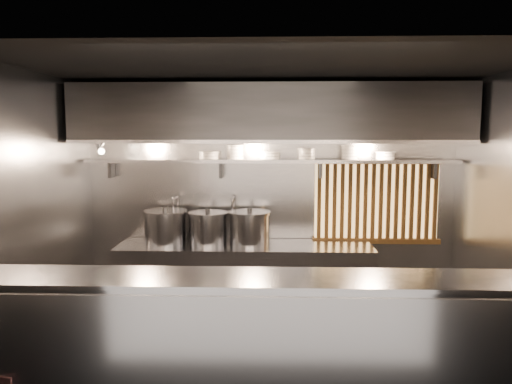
# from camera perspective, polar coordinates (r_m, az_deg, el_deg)

# --- Properties ---
(floor) EXTENTS (4.50, 4.50, 0.00)m
(floor) POSITION_cam_1_polar(r_m,az_deg,el_deg) (5.14, 1.50, -18.76)
(floor) COLOR black
(floor) RESTS_ON ground
(ceiling) EXTENTS (4.50, 4.50, 0.00)m
(ceiling) POSITION_cam_1_polar(r_m,az_deg,el_deg) (4.67, 1.61, 13.97)
(ceiling) COLOR black
(ceiling) RESTS_ON wall_back
(wall_back) EXTENTS (4.50, 0.00, 4.50)m
(wall_back) POSITION_cam_1_polar(r_m,az_deg,el_deg) (6.19, 1.66, -0.78)
(wall_back) COLOR gray
(wall_back) RESTS_ON floor
(wall_left) EXTENTS (0.00, 3.00, 3.00)m
(wall_left) POSITION_cam_1_polar(r_m,az_deg,el_deg) (5.23, -23.95, -2.78)
(wall_left) COLOR gray
(wall_left) RESTS_ON floor
(wall_right) EXTENTS (0.00, 3.00, 3.00)m
(wall_right) POSITION_cam_1_polar(r_m,az_deg,el_deg) (5.20, 27.22, -3.00)
(wall_right) COLOR gray
(wall_right) RESTS_ON floor
(serving_counter) EXTENTS (4.50, 0.56, 1.13)m
(serving_counter) POSITION_cam_1_polar(r_m,az_deg,el_deg) (4.03, 1.40, -17.39)
(serving_counter) COLOR #A0A0A6
(serving_counter) RESTS_ON floor
(cooking_bench) EXTENTS (3.00, 0.70, 0.90)m
(cooking_bench) POSITION_cam_1_polar(r_m,az_deg,el_deg) (6.04, -1.28, -10.20)
(cooking_bench) COLOR #A0A0A6
(cooking_bench) RESTS_ON floor
(bowl_shelf) EXTENTS (4.40, 0.34, 0.04)m
(bowl_shelf) POSITION_cam_1_polar(r_m,az_deg,el_deg) (5.96, 1.67, 3.57)
(bowl_shelf) COLOR #A0A0A6
(bowl_shelf) RESTS_ON wall_back
(exhaust_hood) EXTENTS (4.40, 0.81, 0.65)m
(exhaust_hood) POSITION_cam_1_polar(r_m,az_deg,el_deg) (5.74, 1.67, 8.88)
(exhaust_hood) COLOR #2D2D30
(exhaust_hood) RESTS_ON ceiling
(wood_screen) EXTENTS (1.56, 0.09, 1.04)m
(wood_screen) POSITION_cam_1_polar(r_m,az_deg,el_deg) (6.27, 13.62, -1.05)
(wood_screen) COLOR #FFC872
(wood_screen) RESTS_ON wall_back
(faucet_left) EXTENTS (0.04, 0.30, 0.50)m
(faucet_left) POSITION_cam_1_polar(r_m,az_deg,el_deg) (6.18, -9.07, -1.74)
(faucet_left) COLOR silver
(faucet_left) RESTS_ON wall_back
(faucet_right) EXTENTS (0.04, 0.30, 0.50)m
(faucet_right) POSITION_cam_1_polar(r_m,az_deg,el_deg) (6.09, -2.59, -1.79)
(faucet_right) COLOR silver
(faucet_right) RESTS_ON wall_back
(heat_lamp) EXTENTS (0.25, 0.35, 0.20)m
(heat_lamp) POSITION_cam_1_polar(r_m,az_deg,el_deg) (5.82, -17.47, 5.02)
(heat_lamp) COLOR #A0A0A6
(heat_lamp) RESTS_ON exhaust_hood
(pendant_bulb) EXTENTS (0.09, 0.09, 0.19)m
(pendant_bulb) POSITION_cam_1_polar(r_m,az_deg,el_deg) (5.84, 0.68, 4.31)
(pendant_bulb) COLOR #2D2D30
(pendant_bulb) RESTS_ON exhaust_hood
(stock_pot_left) EXTENTS (0.51, 0.51, 0.43)m
(stock_pot_left) POSITION_cam_1_polar(r_m,az_deg,el_deg) (5.90, -0.72, -4.11)
(stock_pot_left) COLOR #A0A0A6
(stock_pot_left) RESTS_ON cooking_bench
(stock_pot_mid) EXTENTS (0.53, 0.53, 0.44)m
(stock_pot_mid) POSITION_cam_1_polar(r_m,az_deg,el_deg) (6.03, -10.30, -3.95)
(stock_pot_mid) COLOR #A0A0A6
(stock_pot_mid) RESTS_ON cooking_bench
(stock_pot_right) EXTENTS (0.59, 0.59, 0.42)m
(stock_pot_right) POSITION_cam_1_polar(r_m,az_deg,el_deg) (5.95, -5.52, -4.10)
(stock_pot_right) COLOR #A0A0A6
(stock_pot_right) RESTS_ON cooking_bench
(bowl_stack_0) EXTENTS (0.24, 0.24, 0.09)m
(bowl_stack_0) POSITION_cam_1_polar(r_m,az_deg,el_deg) (6.01, -5.39, 4.20)
(bowl_stack_0) COLOR white
(bowl_stack_0) RESTS_ON bowl_shelf
(bowl_stack_1) EXTENTS (0.21, 0.21, 0.17)m
(bowl_stack_1) POSITION_cam_1_polar(r_m,az_deg,el_deg) (5.98, -2.39, 4.58)
(bowl_stack_1) COLOR white
(bowl_stack_1) RESTS_ON bowl_shelf
(bowl_stack_2) EXTENTS (0.23, 0.23, 0.09)m
(bowl_stack_2) POSITION_cam_1_polar(r_m,az_deg,el_deg) (5.96, 1.70, 4.21)
(bowl_stack_2) COLOR white
(bowl_stack_2) RESTS_ON bowl_shelf
(bowl_stack_3) EXTENTS (0.21, 0.21, 0.13)m
(bowl_stack_3) POSITION_cam_1_polar(r_m,az_deg,el_deg) (5.97, 5.83, 4.37)
(bowl_stack_3) COLOR white
(bowl_stack_3) RESTS_ON bowl_shelf
(bowl_stack_4) EXTENTS (0.21, 0.21, 0.17)m
(bowl_stack_4) POSITION_cam_1_polar(r_m,az_deg,el_deg) (6.03, 10.65, 4.49)
(bowl_stack_4) COLOR white
(bowl_stack_4) RESTS_ON bowl_shelf
(bowl_stack_5) EXTENTS (0.23, 0.23, 0.09)m
(bowl_stack_5) POSITION_cam_1_polar(r_m,az_deg,el_deg) (6.11, 14.54, 4.06)
(bowl_stack_5) COLOR white
(bowl_stack_5) RESTS_ON bowl_shelf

